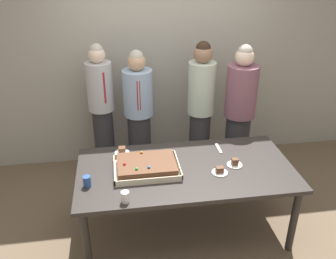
% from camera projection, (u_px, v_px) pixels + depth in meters
% --- Properties ---
extents(ground_plane, '(12.00, 12.00, 0.00)m').
position_uv_depth(ground_plane, '(184.00, 228.00, 3.80)').
color(ground_plane, brown).
extents(interior_back_panel, '(8.00, 0.12, 3.00)m').
position_uv_depth(interior_back_panel, '(163.00, 48.00, 4.53)').
color(interior_back_panel, '#9E998E').
rests_on(interior_back_panel, ground_plane).
extents(party_table, '(2.06, 1.04, 0.74)m').
position_uv_depth(party_table, '(186.00, 174.00, 3.49)').
color(party_table, '#2D2826').
rests_on(party_table, ground_plane).
extents(sheet_cake, '(0.61, 0.47, 0.12)m').
position_uv_depth(sheet_cake, '(147.00, 166.00, 3.41)').
color(sheet_cake, beige).
rests_on(sheet_cake, party_table).
extents(plated_slice_near_left, '(0.15, 0.15, 0.07)m').
position_uv_depth(plated_slice_near_left, '(235.00, 163.00, 3.49)').
color(plated_slice_near_left, white).
rests_on(plated_slice_near_left, party_table).
extents(plated_slice_near_right, '(0.15, 0.15, 0.06)m').
position_uv_depth(plated_slice_near_right, '(122.00, 151.00, 3.70)').
color(plated_slice_near_right, white).
rests_on(plated_slice_near_right, party_table).
extents(plated_slice_far_left, '(0.15, 0.15, 0.06)m').
position_uv_depth(plated_slice_far_left, '(220.00, 171.00, 3.37)').
color(plated_slice_far_left, white).
rests_on(plated_slice_far_left, party_table).
extents(drink_cup_nearest, '(0.07, 0.07, 0.10)m').
position_uv_depth(drink_cup_nearest, '(125.00, 197.00, 2.98)').
color(drink_cup_nearest, white).
rests_on(drink_cup_nearest, party_table).
extents(drink_cup_middle, '(0.07, 0.07, 0.10)m').
position_uv_depth(drink_cup_middle, '(87.00, 181.00, 3.18)').
color(drink_cup_middle, '#2D5199').
rests_on(drink_cup_middle, party_table).
extents(cake_server_utensil, '(0.03, 0.20, 0.01)m').
position_uv_depth(cake_server_utensil, '(219.00, 148.00, 3.79)').
color(cake_server_utensil, silver).
rests_on(cake_server_utensil, party_table).
extents(person_serving_front, '(0.36, 0.36, 1.69)m').
position_uv_depth(person_serving_front, '(239.00, 113.00, 4.29)').
color(person_serving_front, '#28282D').
rests_on(person_serving_front, ground_plane).
extents(person_green_shirt_behind, '(0.31, 0.31, 1.69)m').
position_uv_depth(person_green_shirt_behind, '(102.00, 110.00, 4.33)').
color(person_green_shirt_behind, '#28282D').
rests_on(person_green_shirt_behind, ground_plane).
extents(person_striped_tie_right, '(0.32, 0.32, 1.71)m').
position_uv_depth(person_striped_tie_right, '(201.00, 108.00, 4.34)').
color(person_striped_tie_right, '#28282D').
rests_on(person_striped_tie_right, ground_plane).
extents(person_far_right_suit, '(0.35, 0.35, 1.61)m').
position_uv_depth(person_far_right_suit, '(139.00, 114.00, 4.36)').
color(person_far_right_suit, '#28282D').
rests_on(person_far_right_suit, ground_plane).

